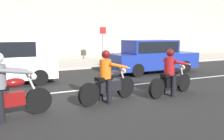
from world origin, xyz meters
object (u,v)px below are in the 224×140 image
parked_hatchback_white (6,61)px  parked_sedan_cobalt_blue (152,56)px  motorcycle_with_rider_crimson (171,76)px  motorcycle_with_rider_gray (5,92)px  motorcycle_with_rider_orange_stripe (108,81)px  street_sign_post (103,41)px

parked_hatchback_white → parked_sedan_cobalt_blue: (7.04, 0.05, -0.05)m
motorcycle_with_rider_crimson → motorcycle_with_rider_gray: size_ratio=0.94×
motorcycle_with_rider_orange_stripe → motorcycle_with_rider_crimson: (2.21, -0.15, -0.01)m
motorcycle_with_rider_gray → parked_hatchback_white: (0.06, 4.29, 0.28)m
motorcycle_with_rider_orange_stripe → motorcycle_with_rider_gray: bearing=-172.9°
motorcycle_with_rider_crimson → motorcycle_with_rider_orange_stripe: bearing=176.1°
motorcycle_with_rider_orange_stripe → motorcycle_with_rider_crimson: size_ratio=0.99×
motorcycle_with_rider_orange_stripe → parked_sedan_cobalt_blue: size_ratio=0.44×
parked_hatchback_white → motorcycle_with_rider_orange_stripe: bearing=-55.1°
motorcycle_with_rider_gray → parked_sedan_cobalt_blue: size_ratio=0.47×
motorcycle_with_rider_orange_stripe → motorcycle_with_rider_gray: (-2.80, -0.35, 0.02)m
parked_sedan_cobalt_blue → street_sign_post: (-1.00, 4.41, 0.71)m
motorcycle_with_rider_orange_stripe → parked_hatchback_white: bearing=124.9°
motorcycle_with_rider_gray → street_sign_post: size_ratio=0.92×
motorcycle_with_rider_gray → street_sign_post: street_sign_post is taller
motorcycle_with_rider_orange_stripe → motorcycle_with_rider_gray: size_ratio=0.93×
motorcycle_with_rider_gray → parked_hatchback_white: 4.29m
motorcycle_with_rider_gray → parked_sedan_cobalt_blue: bearing=31.5°
motorcycle_with_rider_orange_stripe → motorcycle_with_rider_gray: 2.83m
motorcycle_with_rider_gray → parked_hatchback_white: size_ratio=0.57×
parked_sedan_cobalt_blue → parked_hatchback_white: bearing=-179.6°
motorcycle_with_rider_orange_stripe → street_sign_post: 9.08m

